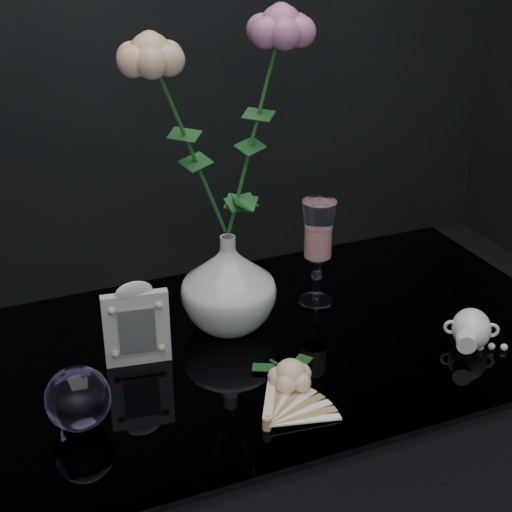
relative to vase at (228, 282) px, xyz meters
name	(u,v)px	position (x,y,z in m)	size (l,w,h in m)	color
vase	(228,282)	(0.00, 0.00, 0.00)	(0.16, 0.16, 0.17)	silver
wine_glass	(318,253)	(0.17, 0.02, 0.01)	(0.06, 0.06, 0.20)	white
picture_frame	(136,323)	(-0.17, -0.05, -0.01)	(0.11, 0.08, 0.14)	silver
paperweight	(78,399)	(-0.29, -0.17, -0.04)	(0.09, 0.09, 0.09)	#A283D6
paper_fan	(267,422)	(-0.05, -0.28, -0.07)	(0.21, 0.17, 0.02)	#FBF3C9
loose_rose	(291,375)	(0.02, -0.21, -0.06)	(0.11, 0.15, 0.05)	beige
pearl_jar	(472,327)	(0.34, -0.21, -0.05)	(0.22, 0.23, 0.07)	white
roses	(222,118)	(-0.01, -0.01, 0.28)	(0.29, 0.13, 0.41)	#E0AF8A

